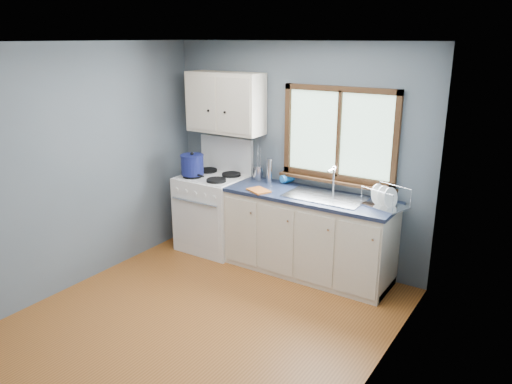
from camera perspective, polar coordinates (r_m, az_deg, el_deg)
The scene contains 18 objects.
floor at distance 4.81m, azimuth -6.57°, elevation -14.81°, with size 3.20×3.60×0.02m, color #955421.
ceiling at distance 4.08m, azimuth -7.83°, elevation 16.78°, with size 3.20×3.60×0.02m, color white.
wall_back at distance 5.73m, azimuth 4.56°, elevation 4.27°, with size 3.20×0.02×2.50m, color #556068.
wall_left at distance 5.42m, azimuth -20.34°, elevation 2.49°, with size 0.02×3.60×2.50m, color #556068.
wall_right at distance 3.51m, azimuth 13.51°, elevation -4.69°, with size 0.02×3.60×2.50m, color #556068.
gas_range at distance 6.17m, azimuth -4.90°, elevation -2.10°, with size 0.76×0.69×1.36m.
base_cabinets at distance 5.56m, azimuth 6.00°, elevation -5.29°, with size 1.85×0.60×0.88m.
countertop at distance 5.39m, azimuth 6.15°, elevation -0.48°, with size 1.89×0.64×0.04m, color #151D32.
sink at distance 5.33m, azimuth 7.86°, elevation -1.22°, with size 0.84×0.46×0.44m.
window at distance 5.42m, azimuth 9.41°, elevation 5.78°, with size 1.36×0.10×1.03m.
upper_cabinets at distance 5.93m, azimuth -3.54°, elevation 10.14°, with size 0.95×0.35×0.70m.
skillet at distance 6.02m, azimuth -7.36°, elevation 2.24°, with size 0.39×0.31×0.05m.
stockpot at distance 6.00m, azimuth -7.29°, elevation 3.14°, with size 0.29×0.29×0.27m.
utensil_crock at distance 5.90m, azimuth 0.29°, elevation 2.29°, with size 0.16×0.16×0.42m.
thermos at distance 5.75m, azimuth 1.53°, elevation 2.45°, with size 0.07×0.07×0.29m, color silver.
soap_bottle at distance 5.70m, azimuth 2.98°, elevation 2.31°, with size 0.11×0.11×0.28m, color blue.
dish_towel at distance 5.46m, azimuth 0.31°, elevation 0.17°, with size 0.24×0.18×0.02m, color #C26021.
dish_rack at distance 5.12m, azimuth 14.50°, elevation -1.01°, with size 0.48×0.41×0.21m.
Camera 1 is at (2.65, -3.10, 2.54)m, focal length 35.00 mm.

